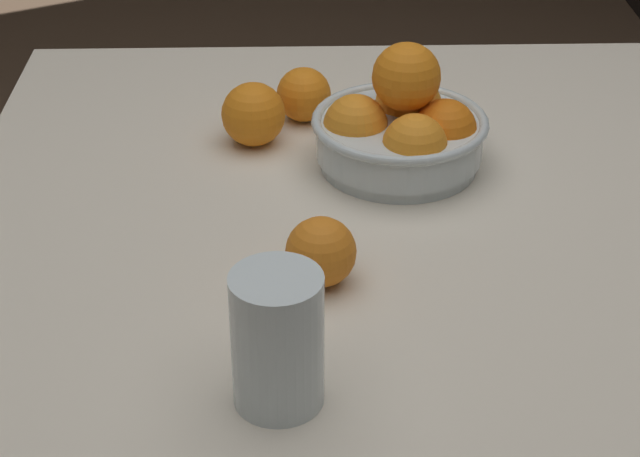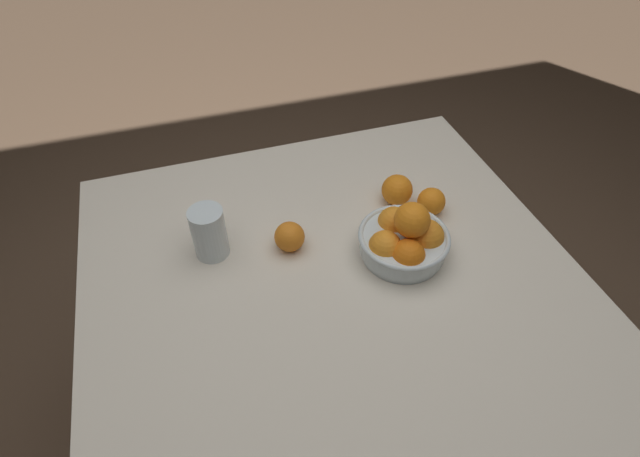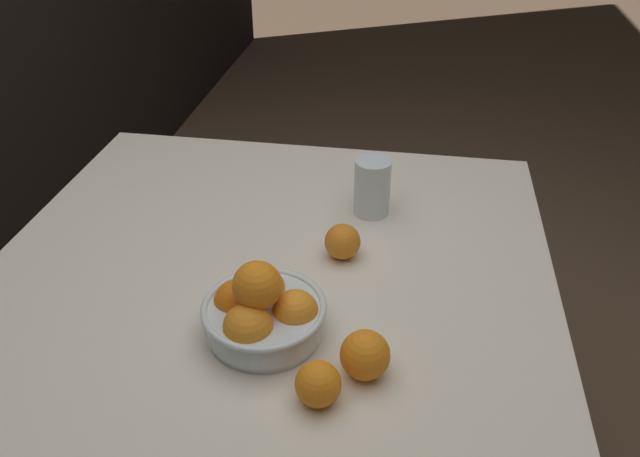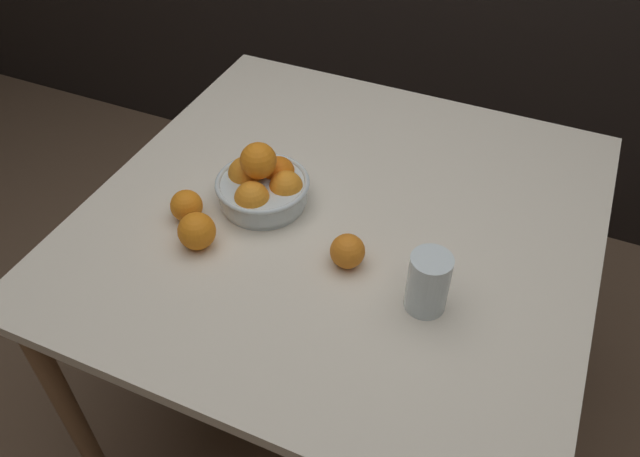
{
  "view_description": "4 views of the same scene",
  "coord_description": "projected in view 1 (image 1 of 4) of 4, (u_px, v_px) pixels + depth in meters",
  "views": [
    {
      "loc": [
        0.98,
        -0.17,
        1.41
      ],
      "look_at": [
        0.07,
        -0.14,
        0.84
      ],
      "focal_mm": 60.0,
      "sensor_mm": 36.0,
      "label": 1
    },
    {
      "loc": [
        0.26,
        0.68,
        1.65
      ],
      "look_at": [
        0.0,
        -0.11,
        0.85
      ],
      "focal_mm": 28.0,
      "sensor_mm": 36.0,
      "label": 2
    },
    {
      "loc": [
        -0.96,
        -0.26,
        1.53
      ],
      "look_at": [
        0.06,
        -0.1,
        0.85
      ],
      "focal_mm": 35.0,
      "sensor_mm": 36.0,
      "label": 3
    },
    {
      "loc": [
        0.38,
        -0.98,
        1.73
      ],
      "look_at": [
        0.01,
        -0.13,
        0.85
      ],
      "focal_mm": 35.0,
      "sensor_mm": 36.0,
      "label": 4
    }
  ],
  "objects": [
    {
      "name": "dining_table",
      "position": [
        444.0,
        301.0,
        1.21
      ],
      "size": [
        1.12,
        1.12,
        0.77
      ],
      "color": "beige",
      "rests_on": "ground_plane"
    },
    {
      "name": "fruit_bowl",
      "position": [
        402.0,
        128.0,
        1.29
      ],
      "size": [
        0.21,
        0.21,
        0.16
      ],
      "color": "silver",
      "rests_on": "dining_table"
    },
    {
      "name": "juice_glass",
      "position": [
        278.0,
        346.0,
        0.92
      ],
      "size": [
        0.08,
        0.08,
        0.13
      ],
      "color": "#F4A314",
      "rests_on": "dining_table"
    },
    {
      "name": "orange_loose_near_bowl",
      "position": [
        321.0,
        252.0,
        1.08
      ],
      "size": [
        0.07,
        0.07,
        0.07
      ],
      "primitive_type": "sphere",
      "color": "orange",
      "rests_on": "dining_table"
    },
    {
      "name": "orange_loose_front",
      "position": [
        253.0,
        114.0,
        1.35
      ],
      "size": [
        0.08,
        0.08,
        0.08
      ],
      "primitive_type": "sphere",
      "color": "orange",
      "rests_on": "dining_table"
    },
    {
      "name": "orange_loose_aside",
      "position": [
        304.0,
        94.0,
        1.41
      ],
      "size": [
        0.07,
        0.07,
        0.07
      ],
      "primitive_type": "sphere",
      "color": "orange",
      "rests_on": "dining_table"
    }
  ]
}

